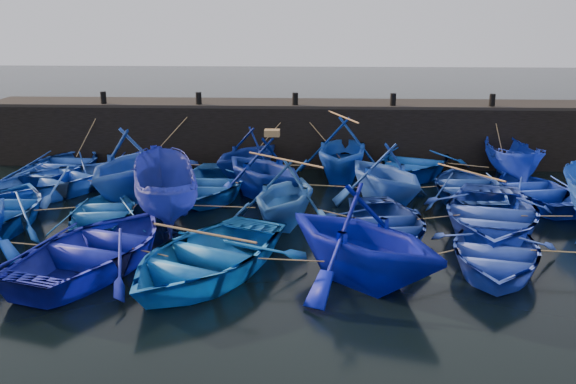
{
  "coord_description": "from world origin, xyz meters",
  "views": [
    {
      "loc": [
        0.92,
        -16.76,
        6.36
      ],
      "look_at": [
        0.0,
        3.2,
        0.7
      ],
      "focal_mm": 40.0,
      "sensor_mm": 36.0,
      "label": 1
    }
  ],
  "objects": [
    {
      "name": "boat_24",
      "position": [
        5.45,
        -1.36,
        0.48
      ],
      "size": [
        4.3,
        5.28,
        0.96
      ],
      "primitive_type": "imported",
      "rotation": [
        0.0,
        0.0,
        -0.23
      ],
      "color": "#2A45BA",
      "rests_on": "ground"
    },
    {
      "name": "boat_14",
      "position": [
        -5.56,
        1.71,
        0.43
      ],
      "size": [
        3.5,
        4.49,
        0.86
      ],
      "primitive_type": "imported",
      "rotation": [
        0.0,
        0.0,
        3.28
      ],
      "color": "blue",
      "rests_on": "ground"
    },
    {
      "name": "boat_4",
      "position": [
        4.78,
        8.39,
        0.56
      ],
      "size": [
        5.62,
        6.44,
        1.11
      ],
      "primitive_type": "imported",
      "rotation": [
        0.0,
        0.0,
        -0.4
      ],
      "color": "#0B3EA6",
      "rests_on": "ground"
    },
    {
      "name": "boat_6",
      "position": [
        -8.39,
        5.06,
        0.55
      ],
      "size": [
        6.17,
        6.55,
        1.11
      ],
      "primitive_type": "imported",
      "rotation": [
        0.0,
        0.0,
        2.54
      ],
      "color": "blue",
      "rests_on": "ground"
    },
    {
      "name": "boat_8",
      "position": [
        -2.84,
        4.89,
        0.52
      ],
      "size": [
        3.66,
        5.07,
        1.04
      ],
      "primitive_type": "imported",
      "rotation": [
        0.0,
        0.0,
        -0.01
      ],
      "color": "#1950A4",
      "rests_on": "ground"
    },
    {
      "name": "ground",
      "position": [
        0.0,
        0.0,
        0.0
      ],
      "size": [
        120.0,
        120.0,
        0.0
      ],
      "primitive_type": "plane",
      "color": "black",
      "rests_on": "ground"
    },
    {
      "name": "mooring_ropes",
      "position": [
        0.04,
        4.93,
        0.89
      ],
      "size": [
        17.5,
        11.98,
        2.1
      ],
      "color": "tan",
      "rests_on": "ground"
    },
    {
      "name": "boat_2",
      "position": [
        -1.79,
        7.59,
        1.0
      ],
      "size": [
        4.76,
        4.95,
        2.01
      ],
      "primitive_type": "imported",
      "rotation": [
        0.0,
        0.0,
        -0.53
      ],
      "color": "navy",
      "rests_on": "ground"
    },
    {
      "name": "boat_0",
      "position": [
        -9.01,
        7.45,
        0.52
      ],
      "size": [
        4.0,
        5.31,
        1.04
      ],
      "primitive_type": "imported",
      "rotation": [
        0.0,
        0.0,
        3.06
      ],
      "color": "navy",
      "rests_on": "ground"
    },
    {
      "name": "boat_1",
      "position": [
        -5.9,
        7.29,
        0.54
      ],
      "size": [
        4.14,
        5.5,
        1.08
      ],
      "primitive_type": "imported",
      "rotation": [
        0.0,
        0.0,
        -0.08
      ],
      "color": "#1830A1",
      "rests_on": "ground"
    },
    {
      "name": "boat_17",
      "position": [
        2.96,
        1.01,
        0.46
      ],
      "size": [
        3.94,
        4.96,
        0.92
      ],
      "primitive_type": "imported",
      "rotation": [
        0.0,
        0.0,
        0.18
      ],
      "color": "navy",
      "rests_on": "ground"
    },
    {
      "name": "bollard_2",
      "position": [
        0.0,
        9.6,
        2.87
      ],
      "size": [
        0.24,
        0.24,
        0.5
      ],
      "primitive_type": "cylinder",
      "color": "black",
      "rests_on": "quay_top"
    },
    {
      "name": "bollard_4",
      "position": [
        8.0,
        9.6,
        2.87
      ],
      "size": [
        0.24,
        0.24,
        0.5
      ],
      "primitive_type": "cylinder",
      "color": "black",
      "rests_on": "quay_top"
    },
    {
      "name": "boat_11",
      "position": [
        6.17,
        4.76,
        0.51
      ],
      "size": [
        3.54,
        4.92,
        1.01
      ],
      "primitive_type": "imported",
      "rotation": [
        0.0,
        0.0,
        3.15
      ],
      "color": "navy",
      "rests_on": "ground"
    },
    {
      "name": "boat_22",
      "position": [
        -1.81,
        -2.2,
        0.57
      ],
      "size": [
        5.9,
        6.66,
        1.14
      ],
      "primitive_type": "imported",
      "rotation": [
        0.0,
        0.0,
        -0.43
      ],
      "color": "blue",
      "rests_on": "ground"
    },
    {
      "name": "wooden_crate",
      "position": [
        -0.62,
        4.79,
        2.34
      ],
      "size": [
        0.52,
        0.43,
        0.22
      ],
      "primitive_type": "cube",
      "color": "olive",
      "rests_on": "boat_9"
    },
    {
      "name": "boat_9",
      "position": [
        -0.92,
        4.79,
        1.12
      ],
      "size": [
        5.5,
        5.59,
        2.23
      ],
      "primitive_type": "imported",
      "rotation": [
        0.0,
        0.0,
        3.82
      ],
      "color": "navy",
      "rests_on": "ground"
    },
    {
      "name": "bollard_0",
      "position": [
        -8.0,
        9.6,
        2.87
      ],
      "size": [
        0.24,
        0.24,
        0.5
      ],
      "primitive_type": "cylinder",
      "color": "black",
      "rests_on": "quay_top"
    },
    {
      "name": "boat_10",
      "position": [
        3.24,
        4.4,
        1.08
      ],
      "size": [
        5.0,
        5.26,
        2.16
      ],
      "primitive_type": "imported",
      "rotation": [
        0.0,
        0.0,
        3.61
      ],
      "color": "blue",
      "rests_on": "ground"
    },
    {
      "name": "boat_12",
      "position": [
        8.42,
        4.69,
        0.47
      ],
      "size": [
        4.07,
        5.07,
        0.94
      ],
      "primitive_type": "imported",
      "rotation": [
        0.0,
        0.0,
        3.34
      ],
      "color": "#1532B2",
      "rests_on": "ground"
    },
    {
      "name": "boat_5",
      "position": [
        8.44,
        7.54,
        0.82
      ],
      "size": [
        1.79,
        4.32,
        1.65
      ],
      "primitive_type": "imported",
      "rotation": [
        0.0,
        0.0,
        0.04
      ],
      "color": "#1731B7",
      "rests_on": "ground"
    },
    {
      "name": "quay_top",
      "position": [
        0.0,
        10.5,
        2.56
      ],
      "size": [
        26.0,
        2.5,
        0.12
      ],
      "primitive_type": "cube",
      "color": "black",
      "rests_on": "quay_wall"
    },
    {
      "name": "bollard_1",
      "position": [
        -4.0,
        9.6,
        2.87
      ],
      "size": [
        0.24,
        0.24,
        0.5
      ],
      "primitive_type": "cylinder",
      "color": "black",
      "rests_on": "quay_top"
    },
    {
      "name": "boat_3",
      "position": [
        1.89,
        7.56,
        1.22
      ],
      "size": [
        4.47,
        5.04,
        2.44
      ],
      "primitive_type": "imported",
      "rotation": [
        0.0,
        0.0,
        -0.11
      ],
      "color": "#1141BD",
      "rests_on": "ground"
    },
    {
      "name": "boat_23",
      "position": [
        2.03,
        -2.36,
        1.22
      ],
      "size": [
        6.12,
        6.1,
        2.44
      ],
      "primitive_type": "imported",
      "rotation": [
        0.0,
        0.0,
        0.8
      ],
      "color": "#030D9B",
      "rests_on": "ground"
    },
    {
      "name": "boat_21",
      "position": [
        -4.62,
        -1.71,
        0.57
      ],
      "size": [
        5.43,
        6.44,
        1.14
      ],
      "primitive_type": "imported",
      "rotation": [
        0.0,
        0.0,
        2.83
      ],
      "color": "navy",
      "rests_on": "ground"
    },
    {
      "name": "boat_7",
      "position": [
        -5.45,
        4.49,
        1.29
      ],
      "size": [
        5.25,
        5.75,
        2.58
      ],
      "primitive_type": "imported",
      "rotation": [
        0.0,
        0.0,
        2.91
      ],
      "color": "#2148A1",
      "rests_on": "ground"
    },
    {
      "name": "boat_15",
      "position": [
        -3.78,
        2.07,
        0.99
      ],
      "size": [
        3.33,
        5.44,
        1.97
      ],
      "primitive_type": "imported",
      "rotation": [
        0.0,
        0.0,
        3.44
      ],
      "color": "navy",
      "rests_on": "ground"
    },
    {
      "name": "boat_18",
      "position": [
        6.06,
        1.48,
        0.6
      ],
      "size": [
        5.35,
        6.57,
        1.2
      ],
      "primitive_type": "imported",
      "rotation": [
        0.0,
        0.0,
        -0.23
      ],
      "color": "#233EAA",
      "rests_on": "ground"
    },
    {
      "name": "quay_wall",
      "position": [
        0.0,
        10.5,
        1.25
      ],
      "size": [
        26.0,
        2.5,
        2.5
      ],
      "primitive_type": "cube",
      "color": "black",
      "rests_on": "ground"
    },
    {
      "name": "loose_oars",
      "position": [
        1.55,
        3.01,
        1.69
      ],
      "size": [
        10.23,
        11.84,
        1.49
      ],
      "color": "#99724C",
      "rests_on": "ground"
    },
    {
      "name": "bollard_3",
      "position": [
        4.0,
        9.6,
        2.87
      ],
      "size": [
        0.24,
        0.24,
        0.5
      ],
      "primitive_type": "cylinder",
      "color": "black",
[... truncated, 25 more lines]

